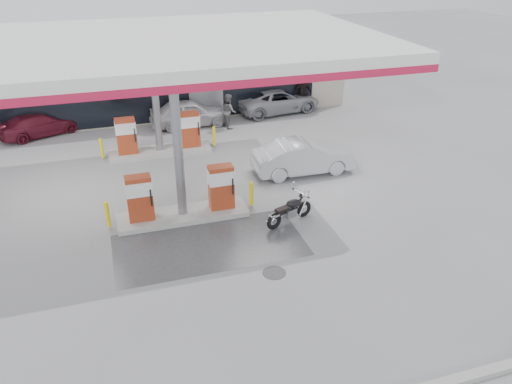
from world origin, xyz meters
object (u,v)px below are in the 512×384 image
Objects in this scene: parked_motorcycle at (290,211)px; sedan_white at (189,113)px; hatchback_silver at (304,157)px; pump_island_near at (182,199)px; attendant at (229,111)px; pump_island_far at (159,138)px; parked_car_left at (40,124)px; parked_car_right at (278,100)px; biker_walking at (302,93)px.

sedan_white is at bearing 77.57° from parked_motorcycle.
pump_island_near is at bearing 113.42° from hatchback_silver.
sedan_white is 2.05m from attendant.
parked_car_left is at bearing 142.82° from pump_island_far.
pump_island_far is at bearing 117.30° from attendant.
parked_car_right is at bearing 54.88° from pump_island_near.
parked_motorcycle is 0.96× the size of biker_walking.
biker_walking reaches higher than sedan_white.
hatchback_silver is 13.22m from parked_car_left.
sedan_white is at bearing 91.37° from parked_car_right.
pump_island_near reaches higher than attendant.
parked_car_left is 12.31m from parked_car_right.
attendant is at bearing 31.88° from pump_island_far.
parked_motorcycle is 0.48× the size of parked_car_left.
attendant is 9.24m from parked_car_left.
parked_car_right is (12.31, 0.00, 0.08)m from parked_car_left.
pump_island_far is at bearing 90.00° from pump_island_near.
attendant is (3.81, 8.37, 0.16)m from pump_island_near.
biker_walking reaches higher than pump_island_far.
parked_car_left is (-8.73, 11.42, 0.12)m from parked_motorcycle.
pump_island_near is 2.96× the size of attendant.
pump_island_near is at bearing -175.51° from parked_car_left.
hatchback_silver is at bearing 160.63° from parked_car_right.
parked_car_right is at bearing 29.62° from pump_island_far.
attendant is 0.37× the size of parked_car_right.
pump_island_far is 2.62× the size of biker_walking.
sedan_white reaches higher than parked_car_left.
pump_island_near is 9.40m from sedan_white.
parked_car_right is at bearing -82.27° from sedan_white.
parked_car_left is (-10.68, 7.80, -0.13)m from hatchback_silver.
parked_motorcycle is 0.45× the size of hatchback_silver.
pump_island_near is 2.74× the size of parked_motorcycle.
biker_walking is at bearing -20.16° from hatchback_silver.
parked_motorcycle is at bearing 153.00° from hatchback_silver.
biker_walking is (4.93, 11.22, 0.53)m from parked_motorcycle.
attendant is at bearing -168.42° from biker_walking.
biker_walking is (6.44, 0.60, 0.30)m from sedan_white.
biker_walking is at bearing -85.88° from sedan_white.
biker_walking is at bearing 24.37° from pump_island_far.
attendant reaches higher than parked_motorcycle.
attendant is (0.36, 9.80, 0.42)m from parked_motorcycle.
pump_island_far is 2.96× the size of attendant.
biker_walking reaches higher than parked_car_left.
parked_car_left is (-7.22, 0.80, -0.12)m from sedan_white.
sedan_white is (1.94, 9.20, -0.03)m from pump_island_near.
biker_walking is (8.39, 9.80, 0.27)m from pump_island_near.
pump_island_near is 12.90m from biker_walking.
pump_island_near is at bearing -90.00° from pump_island_far.
attendant is at bearing 67.37° from parked_motorcycle.
hatchback_silver reaches higher than parked_motorcycle.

